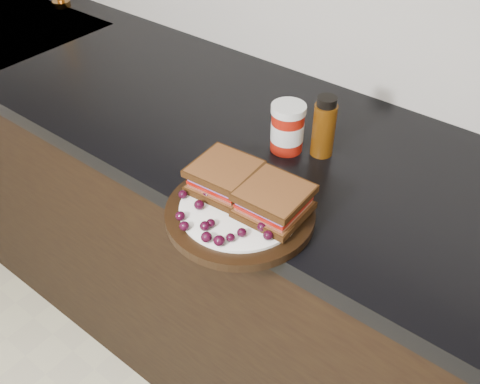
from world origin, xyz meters
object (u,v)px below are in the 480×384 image
Objects in this scene: sandwich_left at (224,177)px; oil_bottle at (324,126)px; condiment_jar at (287,128)px; plate at (240,213)px.

oil_bottle is (0.07, 0.24, 0.02)m from sandwich_left.
sandwich_left is at bearing -105.86° from oil_bottle.
oil_bottle reaches higher than condiment_jar.
condiment_jar is at bearing -153.34° from oil_bottle.
condiment_jar is 0.08m from oil_bottle.
condiment_jar reaches higher than plate.
sandwich_left is 0.25m from oil_bottle.
oil_bottle is (0.01, 0.27, 0.06)m from plate.
plate is at bearing -76.38° from condiment_jar.
sandwich_left reaches higher than plate.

